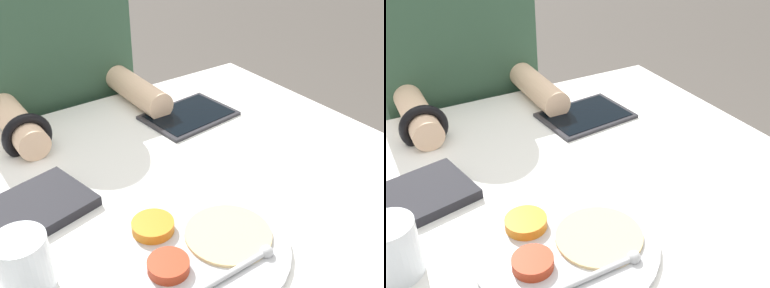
{
  "view_description": "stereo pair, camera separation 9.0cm",
  "coord_description": "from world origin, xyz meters",
  "views": [
    {
      "loc": [
        -0.39,
        -0.61,
        1.25
      ],
      "look_at": [
        0.07,
        0.01,
        0.78
      ],
      "focal_mm": 42.0,
      "sensor_mm": 36.0,
      "label": 1
    },
    {
      "loc": [
        -0.31,
        -0.66,
        1.25
      ],
      "look_at": [
        0.07,
        0.01,
        0.78
      ],
      "focal_mm": 42.0,
      "sensor_mm": 36.0,
      "label": 2
    }
  ],
  "objects": [
    {
      "name": "person_diner",
      "position": [
        -0.03,
        0.56,
        0.57
      ],
      "size": [
        0.42,
        0.44,
        1.21
      ],
      "color": "black",
      "rests_on": "ground_plane"
    },
    {
      "name": "drinking_glass",
      "position": [
        -0.31,
        -0.1,
        0.77
      ],
      "size": [
        0.08,
        0.08,
        0.1
      ],
      "color": "silver",
      "rests_on": "dining_table"
    },
    {
      "name": "tablet_device",
      "position": [
        0.2,
        0.21,
        0.73
      ],
      "size": [
        0.23,
        0.18,
        0.01
      ],
      "color": "#28282D",
      "rests_on": "dining_table"
    },
    {
      "name": "thali_tray",
      "position": [
        -0.06,
        -0.18,
        0.73
      ],
      "size": [
        0.31,
        0.31,
        0.03
      ],
      "color": "#B7BABF",
      "rests_on": "dining_table"
    },
    {
      "name": "red_notebook",
      "position": [
        -0.24,
        0.07,
        0.73
      ],
      "size": [
        0.21,
        0.18,
        0.02
      ],
      "color": "silver",
      "rests_on": "dining_table"
    }
  ]
}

